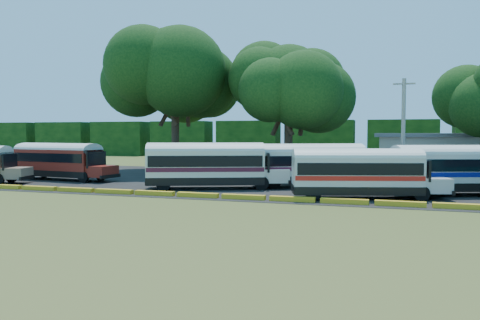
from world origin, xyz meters
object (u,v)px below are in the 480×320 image
(bus_cream_west, at_px, (209,163))
(tree_west, at_px, (175,70))
(bus_white_red, at_px, (359,170))
(bus_red, at_px, (60,159))

(bus_cream_west, relative_size, tree_west, 0.69)
(tree_west, bearing_deg, bus_white_red, -38.32)
(bus_cream_west, height_order, bus_white_red, bus_cream_west)
(bus_white_red, xyz_separation_m, tree_west, (-19.60, 15.49, 8.85))
(bus_red, xyz_separation_m, bus_cream_west, (14.48, -2.15, 0.07))
(bus_cream_west, bearing_deg, bus_white_red, -31.64)
(bus_red, relative_size, bus_white_red, 1.02)
(bus_cream_west, bearing_deg, bus_red, 150.81)
(bus_cream_west, xyz_separation_m, bus_white_red, (10.63, -2.04, -0.14))
(bus_red, xyz_separation_m, bus_white_red, (25.11, -4.19, -0.07))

